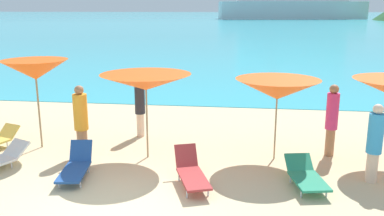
% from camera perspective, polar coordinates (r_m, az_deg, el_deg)
% --- Properties ---
extents(ground_plane, '(50.00, 100.00, 0.30)m').
position_cam_1_polar(ground_plane, '(17.49, -0.74, 0.82)').
color(ground_plane, beige).
extents(ocean_water, '(650.00, 440.00, 0.02)m').
position_cam_1_polar(ocean_water, '(235.56, 6.99, 12.67)').
color(ocean_water, '#38B7CC').
rests_on(ocean_water, ground_plane).
extents(umbrella_3, '(1.90, 1.90, 2.42)m').
position_cam_1_polar(umbrella_3, '(11.68, -20.96, 4.97)').
color(umbrella_3, '#9E7F59').
rests_on(umbrella_3, ground_plane).
extents(umbrella_4, '(2.50, 2.50, 2.17)m').
position_cam_1_polar(umbrella_4, '(10.23, -6.44, 3.61)').
color(umbrella_4, '#9E7F59').
rests_on(umbrella_4, ground_plane).
extents(umbrella_5, '(2.08, 2.08, 2.07)m').
position_cam_1_polar(umbrella_5, '(10.29, 11.79, 2.56)').
color(umbrella_5, '#9E7F59').
rests_on(umbrella_5, ground_plane).
extents(lounge_chair_1, '(0.87, 1.51, 0.52)m').
position_cam_1_polar(lounge_chair_1, '(9.26, 15.54, -9.03)').
color(lounge_chair_1, '#268C66').
rests_on(lounge_chair_1, ground_plane).
extents(lounge_chair_5, '(0.76, 1.58, 0.67)m').
position_cam_1_polar(lounge_chair_5, '(9.77, -15.83, -7.70)').
color(lounge_chair_5, '#1E478C').
rests_on(lounge_chair_5, ground_plane).
extents(lounge_chair_10, '(1.01, 1.63, 0.72)m').
position_cam_1_polar(lounge_chair_10, '(8.98, -0.12, -8.85)').
color(lounge_chair_10, '#A53333').
rests_on(lounge_chair_10, ground_plane).
extents(beachgoer_1, '(0.30, 0.30, 1.83)m').
position_cam_1_polar(beachgoer_1, '(12.22, -7.25, 0.54)').
color(beachgoer_1, beige).
rests_on(beachgoer_1, ground_plane).
extents(beachgoer_2, '(0.33, 0.33, 1.77)m').
position_cam_1_polar(beachgoer_2, '(9.75, 24.05, -4.25)').
color(beachgoer_2, beige).
rests_on(beachgoer_2, ground_plane).
extents(beachgoer_3, '(0.31, 0.31, 1.88)m').
position_cam_1_polar(beachgoer_3, '(11.09, 18.86, -1.31)').
color(beachgoer_3, '#A3704C').
rests_on(beachgoer_3, ground_plane).
extents(beachgoer_4, '(0.36, 0.36, 1.87)m').
position_cam_1_polar(beachgoer_4, '(10.84, -15.18, -1.52)').
color(beachgoer_4, '#A3704C').
rests_on(beachgoer_4, ground_plane).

